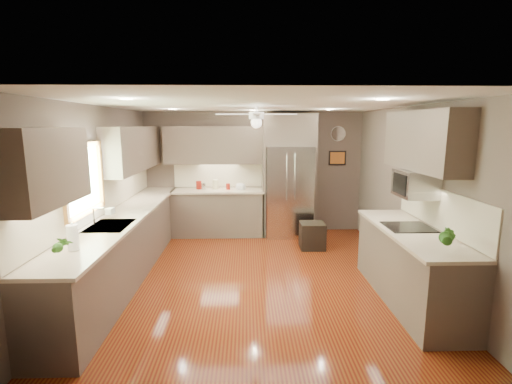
{
  "coord_description": "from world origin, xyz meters",
  "views": [
    {
      "loc": [
        -0.15,
        -5.2,
        2.22
      ],
      "look_at": [
        0.0,
        0.6,
        1.17
      ],
      "focal_mm": 26.0,
      "sensor_mm": 36.0,
      "label": 1
    }
  ],
  "objects_px": {
    "canister_b": "(204,186)",
    "bowl": "(241,188)",
    "canister_d": "(228,187)",
    "refrigerator": "(289,177)",
    "potted_plant_left": "(60,245)",
    "canister_c": "(215,185)",
    "microwave": "(415,184)",
    "stool": "(312,235)",
    "soap_bottle": "(111,211)",
    "paper_towel": "(73,237)",
    "potted_plant_right": "(448,237)"
  },
  "relations": [
    {
      "from": "canister_b",
      "to": "bowl",
      "type": "height_order",
      "value": "canister_b"
    },
    {
      "from": "canister_d",
      "to": "refrigerator",
      "type": "xyz_separation_m",
      "value": [
        1.22,
        -0.04,
        0.19
      ]
    },
    {
      "from": "potted_plant_left",
      "to": "canister_c",
      "type": "bearing_deg",
      "value": 73.87
    },
    {
      "from": "microwave",
      "to": "bowl",
      "type": "bearing_deg",
      "value": 130.24
    },
    {
      "from": "canister_c",
      "to": "refrigerator",
      "type": "relative_size",
      "value": 0.08
    },
    {
      "from": "bowl",
      "to": "canister_c",
      "type": "bearing_deg",
      "value": 169.12
    },
    {
      "from": "canister_c",
      "to": "stool",
      "type": "distance_m",
      "value": 2.22
    },
    {
      "from": "canister_d",
      "to": "canister_c",
      "type": "bearing_deg",
      "value": 167.47
    },
    {
      "from": "soap_bottle",
      "to": "refrigerator",
      "type": "distance_m",
      "value": 3.55
    },
    {
      "from": "canister_c",
      "to": "microwave",
      "type": "distance_m",
      "value": 4.0
    },
    {
      "from": "stool",
      "to": "paper_towel",
      "type": "relative_size",
      "value": 1.74
    },
    {
      "from": "soap_bottle",
      "to": "canister_d",
      "type": "bearing_deg",
      "value": 55.83
    },
    {
      "from": "canister_b",
      "to": "soap_bottle",
      "type": "height_order",
      "value": "soap_bottle"
    },
    {
      "from": "canister_d",
      "to": "soap_bottle",
      "type": "relative_size",
      "value": 0.63
    },
    {
      "from": "stool",
      "to": "refrigerator",
      "type": "bearing_deg",
      "value": 111.82
    },
    {
      "from": "soap_bottle",
      "to": "refrigerator",
      "type": "relative_size",
      "value": 0.08
    },
    {
      "from": "canister_b",
      "to": "stool",
      "type": "xyz_separation_m",
      "value": [
        2.06,
        -0.9,
        -0.77
      ]
    },
    {
      "from": "soap_bottle",
      "to": "potted_plant_left",
      "type": "distance_m",
      "value": 1.69
    },
    {
      "from": "paper_towel",
      "to": "bowl",
      "type": "bearing_deg",
      "value": 65.22
    },
    {
      "from": "potted_plant_left",
      "to": "stool",
      "type": "bearing_deg",
      "value": 45.44
    },
    {
      "from": "potted_plant_right",
      "to": "microwave",
      "type": "relative_size",
      "value": 0.58
    },
    {
      "from": "potted_plant_left",
      "to": "microwave",
      "type": "xyz_separation_m",
      "value": [
        3.97,
        1.2,
        0.39
      ]
    },
    {
      "from": "bowl",
      "to": "refrigerator",
      "type": "height_order",
      "value": "refrigerator"
    },
    {
      "from": "refrigerator",
      "to": "canister_b",
      "type": "bearing_deg",
      "value": 179.16
    },
    {
      "from": "canister_d",
      "to": "soap_bottle",
      "type": "distance_m",
      "value": 2.75
    },
    {
      "from": "canister_b",
      "to": "stool",
      "type": "height_order",
      "value": "canister_b"
    },
    {
      "from": "potted_plant_left",
      "to": "refrigerator",
      "type": "height_order",
      "value": "refrigerator"
    },
    {
      "from": "canister_c",
      "to": "potted_plant_left",
      "type": "relative_size",
      "value": 0.66
    },
    {
      "from": "potted_plant_right",
      "to": "refrigerator",
      "type": "xyz_separation_m",
      "value": [
        -1.2,
        3.79,
        0.09
      ]
    },
    {
      "from": "microwave",
      "to": "stool",
      "type": "height_order",
      "value": "microwave"
    },
    {
      "from": "canister_b",
      "to": "canister_d",
      "type": "distance_m",
      "value": 0.49
    },
    {
      "from": "soap_bottle",
      "to": "stool",
      "type": "relative_size",
      "value": 0.39
    },
    {
      "from": "potted_plant_left",
      "to": "potted_plant_right",
      "type": "xyz_separation_m",
      "value": [
        3.85,
        0.12,
        0.01
      ]
    },
    {
      "from": "paper_towel",
      "to": "potted_plant_left",
      "type": "bearing_deg",
      "value": -88.98
    },
    {
      "from": "canister_b",
      "to": "bowl",
      "type": "bearing_deg",
      "value": -1.69
    },
    {
      "from": "potted_plant_left",
      "to": "bowl",
      "type": "distance_m",
      "value": 4.26
    },
    {
      "from": "canister_d",
      "to": "potted_plant_left",
      "type": "distance_m",
      "value": 4.2
    },
    {
      "from": "microwave",
      "to": "stool",
      "type": "xyz_separation_m",
      "value": [
        -0.98,
        1.84,
        -1.24
      ]
    },
    {
      "from": "bowl",
      "to": "paper_towel",
      "type": "height_order",
      "value": "paper_towel"
    },
    {
      "from": "bowl",
      "to": "canister_b",
      "type": "bearing_deg",
      "value": 178.31
    },
    {
      "from": "canister_b",
      "to": "stool",
      "type": "distance_m",
      "value": 2.38
    },
    {
      "from": "stool",
      "to": "paper_towel",
      "type": "bearing_deg",
      "value": -137.32
    },
    {
      "from": "refrigerator",
      "to": "canister_d",
      "type": "bearing_deg",
      "value": 177.94
    },
    {
      "from": "canister_d",
      "to": "canister_b",
      "type": "bearing_deg",
      "value": -177.79
    },
    {
      "from": "bowl",
      "to": "refrigerator",
      "type": "xyz_separation_m",
      "value": [
        0.97,
        -0.0,
        0.22
      ]
    },
    {
      "from": "canister_d",
      "to": "potted_plant_right",
      "type": "height_order",
      "value": "potted_plant_right"
    },
    {
      "from": "canister_b",
      "to": "refrigerator",
      "type": "relative_size",
      "value": 0.05
    },
    {
      "from": "canister_c",
      "to": "paper_towel",
      "type": "distance_m",
      "value": 3.92
    },
    {
      "from": "potted_plant_left",
      "to": "paper_towel",
      "type": "bearing_deg",
      "value": 91.02
    },
    {
      "from": "potted_plant_right",
      "to": "refrigerator",
      "type": "distance_m",
      "value": 3.98
    }
  ]
}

